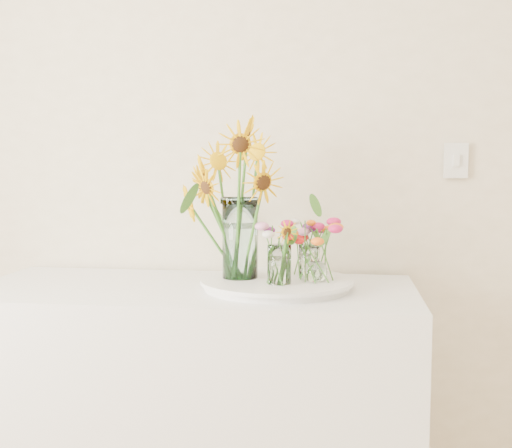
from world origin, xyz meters
name	(u,v)px	position (x,y,z in m)	size (l,w,h in m)	color
counter	(195,423)	(-0.43, 1.93, 0.45)	(1.40, 0.60, 0.90)	white
tray	(277,285)	(-0.17, 1.93, 0.91)	(0.45, 0.45, 0.03)	white
mason_jar	(240,238)	(-0.28, 1.94, 1.06)	(0.11, 0.11, 0.26)	silver
sunflower_bouquet	(240,201)	(-0.28, 1.94, 1.17)	(0.66, 0.66, 0.50)	#F8B705
small_vase_a	(279,265)	(-0.15, 1.86, 0.99)	(0.07, 0.07, 0.12)	white
wildflower_posy_a	(279,250)	(-0.15, 1.86, 1.03)	(0.18, 0.18, 0.21)	orange
small_vase_b	(315,264)	(-0.05, 1.92, 0.98)	(0.08, 0.08, 0.11)	white
wildflower_posy_b	(315,250)	(-0.05, 1.92, 1.03)	(0.23, 0.23, 0.20)	orange
small_vase_c	(308,260)	(-0.07, 2.03, 0.98)	(0.06, 0.06, 0.10)	white
wildflower_posy_c	(308,247)	(-0.07, 2.03, 1.02)	(0.19, 0.19, 0.19)	orange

